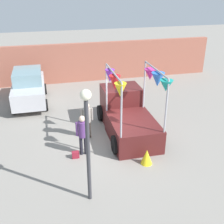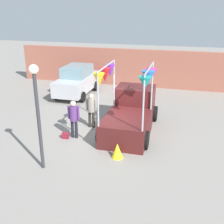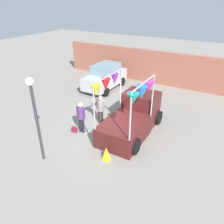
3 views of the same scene
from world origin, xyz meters
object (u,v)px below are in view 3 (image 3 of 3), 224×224
object	(u,v)px
vendor_truck	(133,116)
handbag	(74,130)
person_customer	(81,115)
folded_kite_bundle_sunflower	(106,153)
parked_car	(105,77)
person_vendor	(100,107)
street_lamp	(35,109)

from	to	relation	value
vendor_truck	handbag	xyz separation A→B (m)	(-2.57, -1.69, -0.75)
person_customer	folded_kite_bundle_sunflower	distance (m)	2.64
parked_car	vendor_truck	bearing A→B (deg)	-44.98
person_customer	folded_kite_bundle_sunflower	size ratio (longest dim) A/B	2.84
person_vendor	folded_kite_bundle_sunflower	distance (m)	3.17
vendor_truck	person_customer	xyz separation A→B (m)	(-2.22, -1.49, 0.14)
handbag	folded_kite_bundle_sunflower	distance (m)	2.78
person_customer	folded_kite_bundle_sunflower	xyz separation A→B (m)	(2.23, -1.21, -0.73)
person_vendor	vendor_truck	bearing A→B (deg)	7.35
parked_car	person_customer	size ratio (longest dim) A/B	2.35
person_vendor	folded_kite_bundle_sunflower	size ratio (longest dim) A/B	2.77
vendor_truck	person_vendor	bearing A→B (deg)	-172.65
street_lamp	folded_kite_bundle_sunflower	world-z (taller)	street_lamp
folded_kite_bundle_sunflower	handbag	bearing A→B (deg)	158.61
person_customer	handbag	size ratio (longest dim) A/B	6.08
person_customer	parked_car	bearing A→B (deg)	110.35
person_customer	folded_kite_bundle_sunflower	world-z (taller)	person_customer
person_vendor	street_lamp	size ratio (longest dim) A/B	0.44
person_customer	person_vendor	distance (m)	1.30
vendor_truck	folded_kite_bundle_sunflower	size ratio (longest dim) A/B	6.84
parked_car	person_vendor	size ratio (longest dim) A/B	2.41
street_lamp	handbag	bearing A→B (deg)	94.27
person_customer	person_vendor	bearing A→B (deg)	73.68
person_vendor	handbag	world-z (taller)	person_vendor
parked_car	person_customer	world-z (taller)	parked_car
street_lamp	person_customer	bearing A→B (deg)	86.15
street_lamp	folded_kite_bundle_sunflower	size ratio (longest dim) A/B	6.23
parked_car	person_vendor	distance (m)	5.30
person_customer	folded_kite_bundle_sunflower	bearing A→B (deg)	-28.48
vendor_truck	parked_car	xyz separation A→B (m)	(-4.41, 4.41, 0.06)
vendor_truck	street_lamp	size ratio (longest dim) A/B	1.10
person_vendor	street_lamp	distance (m)	4.13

